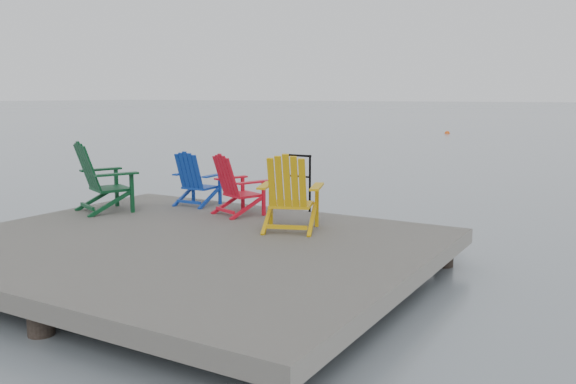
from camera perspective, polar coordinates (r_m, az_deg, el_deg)
The scene contains 8 objects.
ground at distance 8.03m, azimuth -9.44°, elevation -7.89°, with size 400.00×400.00×0.00m, color slate.
dock at distance 7.93m, azimuth -9.50°, elevation -5.49°, with size 6.00×5.00×1.40m.
handrail at distance 9.64m, azimuth 0.91°, elevation 1.43°, with size 0.48×0.04×0.90m.
chair_green at distance 9.98m, azimuth -17.07°, elevation 1.33°, with size 1.06×1.02×1.09m.
chair_blue at distance 10.21m, azimuth -8.64°, elevation 1.25°, with size 0.72×0.67×0.89m.
chair_red at distance 9.33m, azimuth -4.86°, elevation 0.68°, with size 0.90×0.86×0.93m.
chair_yellow at distance 8.18m, azimuth 0.15°, elevation -0.07°, with size 1.00×0.95×1.04m.
buoy_b at distance 38.11m, azimuth 14.68°, elevation 5.31°, with size 0.32×0.32×0.32m, color #E24C0D.
Camera 1 is at (4.96, -5.87, 2.33)m, focal length 38.00 mm.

